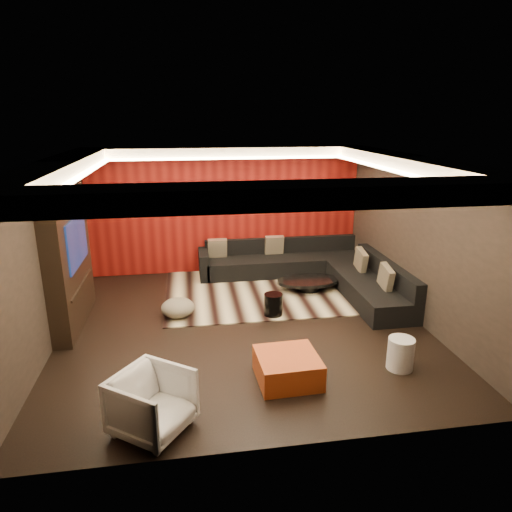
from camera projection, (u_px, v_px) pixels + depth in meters
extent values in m
cube|color=black|center=(244.00, 326.00, 7.76)|extent=(6.00, 6.00, 0.02)
cube|color=silver|center=(243.00, 158.00, 6.93)|extent=(6.00, 6.00, 0.02)
cube|color=black|center=(226.00, 210.00, 10.19)|extent=(6.00, 0.02, 2.80)
cube|color=black|center=(46.00, 256.00, 6.89)|extent=(0.02, 6.00, 2.80)
cube|color=black|center=(418.00, 239.00, 7.80)|extent=(0.02, 6.00, 2.80)
cube|color=#6B0C0A|center=(226.00, 211.00, 10.15)|extent=(5.98, 0.05, 2.78)
cube|color=silver|center=(226.00, 152.00, 9.51)|extent=(6.00, 0.60, 0.22)
cube|color=silver|center=(279.00, 195.00, 4.42)|extent=(6.00, 0.60, 0.22)
cube|color=silver|center=(57.00, 169.00, 6.56)|extent=(0.60, 4.80, 0.22)
cube|color=silver|center=(408.00, 163.00, 7.37)|extent=(0.60, 4.80, 0.22)
cube|color=#FFD899|center=(228.00, 158.00, 9.22)|extent=(4.80, 0.08, 0.04)
cube|color=#FFD899|center=(272.00, 199.00, 4.77)|extent=(4.80, 0.08, 0.04)
cube|color=#FFD899|center=(82.00, 175.00, 6.64)|extent=(0.08, 4.80, 0.04)
cube|color=#FFD899|center=(388.00, 169.00, 7.35)|extent=(0.08, 4.80, 0.04)
cube|color=black|center=(69.00, 262.00, 7.57)|extent=(0.30, 2.00, 2.20)
cube|color=black|center=(77.00, 241.00, 7.49)|extent=(0.04, 1.30, 0.80)
cube|color=black|center=(82.00, 284.00, 7.72)|extent=(0.04, 1.60, 0.04)
cube|color=beige|center=(265.00, 290.00, 9.35)|extent=(4.02, 3.03, 0.02)
cylinder|color=black|center=(308.00, 284.00, 9.30)|extent=(1.33, 1.33, 0.22)
cylinder|color=black|center=(273.00, 304.00, 8.10)|extent=(0.40, 0.40, 0.39)
ellipsoid|color=beige|center=(178.00, 308.00, 8.05)|extent=(0.75, 0.75, 0.32)
cylinder|color=silver|center=(401.00, 354.00, 6.40)|extent=(0.43, 0.43, 0.46)
cube|color=#A14B14|center=(288.00, 368.00, 6.14)|extent=(0.84, 0.84, 0.36)
imported|color=white|center=(152.00, 403.00, 5.09)|extent=(1.09, 1.08, 0.72)
cube|color=black|center=(284.00, 265.00, 10.30)|extent=(3.50, 0.90, 0.40)
cube|color=black|center=(281.00, 245.00, 10.52)|extent=(3.50, 0.20, 0.35)
cube|color=black|center=(369.00, 289.00, 8.84)|extent=(0.90, 2.60, 0.40)
cube|color=black|center=(387.00, 270.00, 8.78)|extent=(0.20, 2.60, 0.35)
cube|color=black|center=(204.00, 264.00, 10.00)|extent=(0.20, 0.90, 0.60)
cube|color=#C7B692|center=(274.00, 245.00, 10.33)|extent=(0.42, 0.20, 0.44)
cube|color=#C7B692|center=(386.00, 277.00, 8.26)|extent=(0.12, 0.50, 0.50)
cube|color=#C7B692|center=(217.00, 248.00, 10.08)|extent=(0.42, 0.20, 0.44)
cube|color=#C7B692|center=(361.00, 260.00, 9.24)|extent=(0.12, 0.50, 0.50)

